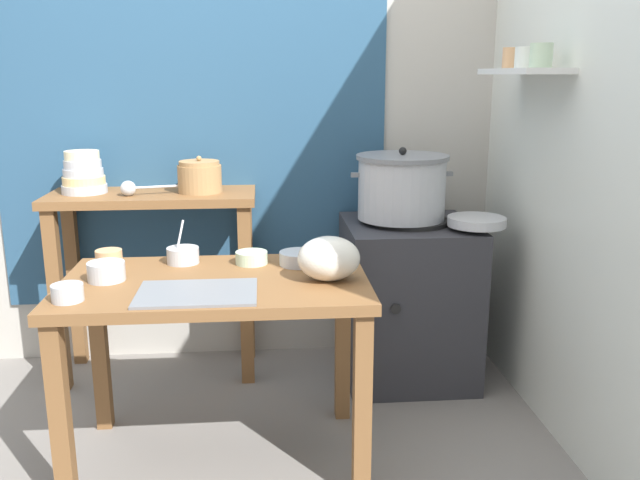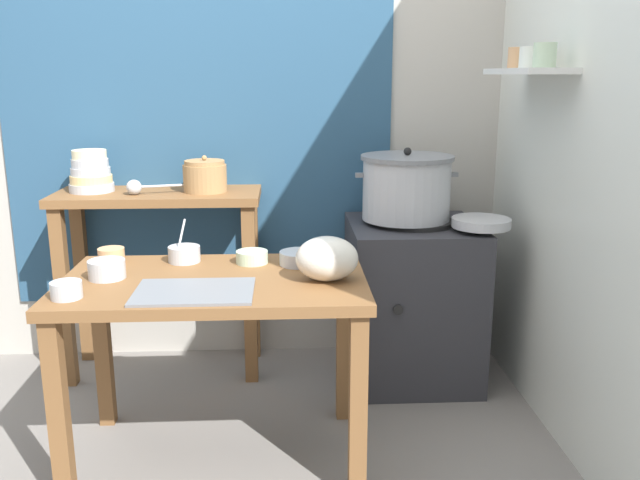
% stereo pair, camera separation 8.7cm
% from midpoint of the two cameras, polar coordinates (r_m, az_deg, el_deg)
% --- Properties ---
extents(ground_plane, '(9.00, 9.00, 0.00)m').
position_cam_midpoint_polar(ground_plane, '(2.73, -9.51, -18.02)').
color(ground_plane, gray).
extents(wall_back, '(4.40, 0.12, 2.60)m').
position_cam_midpoint_polar(wall_back, '(3.41, -7.58, 11.55)').
color(wall_back, '#B2ADA3').
rests_on(wall_back, ground).
extents(wall_right, '(0.30, 3.20, 2.60)m').
position_cam_midpoint_polar(wall_right, '(2.78, 20.28, 10.26)').
color(wall_right, silver).
rests_on(wall_right, ground).
extents(prep_table, '(1.10, 0.66, 0.72)m').
position_cam_midpoint_polar(prep_table, '(2.49, -9.82, -5.74)').
color(prep_table, brown).
rests_on(prep_table, ground).
extents(back_shelf_table, '(0.96, 0.40, 0.90)m').
position_cam_midpoint_polar(back_shelf_table, '(3.28, -14.66, 0.10)').
color(back_shelf_table, brown).
rests_on(back_shelf_table, ground).
extents(stove_block, '(0.60, 0.61, 0.78)m').
position_cam_midpoint_polar(stove_block, '(3.26, 6.70, -5.06)').
color(stove_block, '#2D2D33').
rests_on(stove_block, ground).
extents(steamer_pot, '(0.48, 0.43, 0.33)m').
position_cam_midpoint_polar(steamer_pot, '(3.13, 6.19, 4.53)').
color(steamer_pot, '#B7BABF').
rests_on(steamer_pot, stove_block).
extents(clay_pot, '(0.20, 0.20, 0.17)m').
position_cam_midpoint_polar(clay_pot, '(3.19, -10.99, 5.30)').
color(clay_pot, '#A37A4C').
rests_on(clay_pot, back_shelf_table).
extents(bowl_stack_enamel, '(0.21, 0.21, 0.20)m').
position_cam_midpoint_polar(bowl_stack_enamel, '(3.32, -20.23, 5.27)').
color(bowl_stack_enamel, '#B7BABF').
rests_on(bowl_stack_enamel, back_shelf_table).
extents(ladle, '(0.26, 0.10, 0.07)m').
position_cam_midpoint_polar(ladle, '(3.18, -16.61, 4.25)').
color(ladle, '#B7BABF').
rests_on(ladle, back_shelf_table).
extents(serving_tray, '(0.40, 0.28, 0.01)m').
position_cam_midpoint_polar(serving_tray, '(2.29, -11.51, -4.46)').
color(serving_tray, slate).
rests_on(serving_tray, prep_table).
extents(plastic_bag, '(0.22, 0.18, 0.16)m').
position_cam_midpoint_polar(plastic_bag, '(2.38, -0.29, -1.59)').
color(plastic_bag, silver).
rests_on(plastic_bag, prep_table).
extents(wide_pan, '(0.26, 0.26, 0.04)m').
position_cam_midpoint_polar(wide_pan, '(3.05, 12.42, 1.55)').
color(wide_pan, '#B7BABF').
rests_on(wide_pan, stove_block).
extents(prep_bowl_0, '(0.10, 0.10, 0.06)m').
position_cam_midpoint_polar(prep_bowl_0, '(2.34, -21.73, -4.15)').
color(prep_bowl_0, '#B7BABF').
rests_on(prep_bowl_0, prep_table).
extents(prep_bowl_1, '(0.13, 0.13, 0.07)m').
position_cam_midpoint_polar(prep_bowl_1, '(2.52, -18.70, -2.50)').
color(prep_bowl_1, '#B7BABF').
rests_on(prep_bowl_1, prep_table).
extents(prep_bowl_2, '(0.10, 0.10, 0.06)m').
position_cam_midpoint_polar(prep_bowl_2, '(2.73, -18.42, -1.37)').
color(prep_bowl_2, tan).
rests_on(prep_bowl_2, prep_table).
extents(prep_bowl_3, '(0.12, 0.12, 0.05)m').
position_cam_midpoint_polar(prep_bowl_3, '(2.62, -6.80, -1.46)').
color(prep_bowl_3, '#B7D1AD').
rests_on(prep_bowl_3, prep_table).
extents(prep_bowl_4, '(0.13, 0.13, 0.16)m').
position_cam_midpoint_polar(prep_bowl_4, '(2.67, -12.52, -1.22)').
color(prep_bowl_4, '#B7BABF').
rests_on(prep_bowl_4, prep_table).
extents(prep_bowl_5, '(0.15, 0.15, 0.05)m').
position_cam_midpoint_polar(prep_bowl_5, '(2.59, -2.75, -1.51)').
color(prep_bowl_5, '#B7BABF').
rests_on(prep_bowl_5, prep_table).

